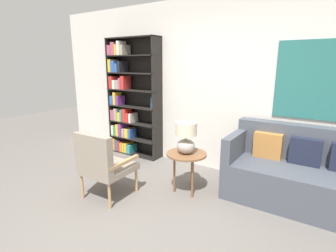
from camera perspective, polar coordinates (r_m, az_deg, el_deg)
The scene contains 7 objects.
ground_plane at distance 3.10m, azimuth -10.31°, elevation -20.25°, with size 14.00×14.00×0.00m, color #66605B.
wall_back at distance 4.27m, azimuth 8.43°, elevation 8.58°, with size 6.40×0.08×2.70m.
bookshelf at distance 5.00m, azimuth -8.66°, elevation 5.44°, with size 1.07×0.30×2.15m.
armchair at distance 3.43m, azimuth -14.15°, elevation -7.62°, with size 0.58×0.61×0.89m.
couch at distance 3.69m, azimuth 27.05°, elevation -9.52°, with size 1.77×0.83×0.94m.
side_table at distance 3.49m, azimuth 4.04°, elevation -6.84°, with size 0.53×0.53×0.56m.
table_lamp at distance 3.40m, azimuth 3.94°, elevation -2.36°, with size 0.28×0.28×0.42m.
Camera 1 is at (1.83, -1.83, 1.72)m, focal length 28.00 mm.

